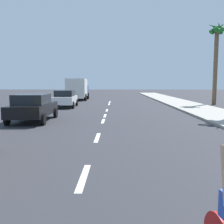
# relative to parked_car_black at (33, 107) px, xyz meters

# --- Properties ---
(ground_plane) EXTENTS (160.00, 160.00, 0.00)m
(ground_plane) POSITION_rel_parked_car_black_xyz_m (4.05, 1.60, -0.84)
(ground_plane) COLOR #2D2D33
(sidewalk_strip) EXTENTS (3.60, 80.00, 0.14)m
(sidewalk_strip) POSITION_rel_parked_car_black_xyz_m (11.76, 3.60, -0.77)
(sidewalk_strip) COLOR #9E998E
(sidewalk_strip) RESTS_ON ground
(lane_stripe_2) EXTENTS (0.16, 1.80, 0.01)m
(lane_stripe_2) POSITION_rel_parked_car_black_xyz_m (4.05, -9.01, -0.84)
(lane_stripe_2) COLOR white
(lane_stripe_2) RESTS_ON ground
(lane_stripe_3) EXTENTS (0.16, 1.80, 0.01)m
(lane_stripe_3) POSITION_rel_parked_car_black_xyz_m (4.05, -4.56, -0.84)
(lane_stripe_3) COLOR white
(lane_stripe_3) RESTS_ON ground
(lane_stripe_4) EXTENTS (0.16, 1.80, 0.01)m
(lane_stripe_4) POSITION_rel_parked_car_black_xyz_m (4.05, 0.09, -0.84)
(lane_stripe_4) COLOR white
(lane_stripe_4) RESTS_ON ground
(lane_stripe_5) EXTENTS (0.16, 1.80, 0.01)m
(lane_stripe_5) POSITION_rel_parked_car_black_xyz_m (4.05, 2.62, -0.84)
(lane_stripe_5) COLOR white
(lane_stripe_5) RESTS_ON ground
(lane_stripe_6) EXTENTS (0.16, 1.80, 0.01)m
(lane_stripe_6) POSITION_rel_parked_car_black_xyz_m (4.05, 6.18, -0.84)
(lane_stripe_6) COLOR white
(lane_stripe_6) RESTS_ON ground
(lane_stripe_7) EXTENTS (0.16, 1.80, 0.01)m
(lane_stripe_7) POSITION_rel_parked_car_black_xyz_m (4.05, 12.23, -0.84)
(lane_stripe_7) COLOR white
(lane_stripe_7) RESTS_ON ground
(lane_stripe_8) EXTENTS (0.16, 1.80, 0.01)m
(lane_stripe_8) POSITION_rel_parked_car_black_xyz_m (4.05, 14.28, -0.84)
(lane_stripe_8) COLOR white
(lane_stripe_8) RESTS_ON ground
(lane_stripe_9) EXTENTS (0.16, 1.80, 0.01)m
(lane_stripe_9) POSITION_rel_parked_car_black_xyz_m (4.05, 16.28, -0.84)
(lane_stripe_9) COLOR white
(lane_stripe_9) RESTS_ON ground
(parked_car_black) EXTENTS (2.18, 4.57, 1.57)m
(parked_car_black) POSITION_rel_parked_car_black_xyz_m (0.00, 0.00, 0.00)
(parked_car_black) COLOR black
(parked_car_black) RESTS_ON ground
(parked_car_white) EXTENTS (2.12, 4.35, 1.57)m
(parked_car_white) POSITION_rel_parked_car_black_xyz_m (0.09, 8.93, -0.00)
(parked_car_white) COLOR white
(parked_car_white) RESTS_ON ground
(delivery_truck) EXTENTS (2.81, 6.30, 2.80)m
(delivery_truck) POSITION_rel_parked_car_black_xyz_m (-0.34, 19.68, 0.66)
(delivery_truck) COLOR #23478C
(delivery_truck) RESTS_ON ground
(palm_tree_distant) EXTENTS (1.96, 1.88, 8.42)m
(palm_tree_distant) POSITION_rel_parked_car_black_xyz_m (14.90, 11.97, 5.41)
(palm_tree_distant) COLOR brown
(palm_tree_distant) RESTS_ON ground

